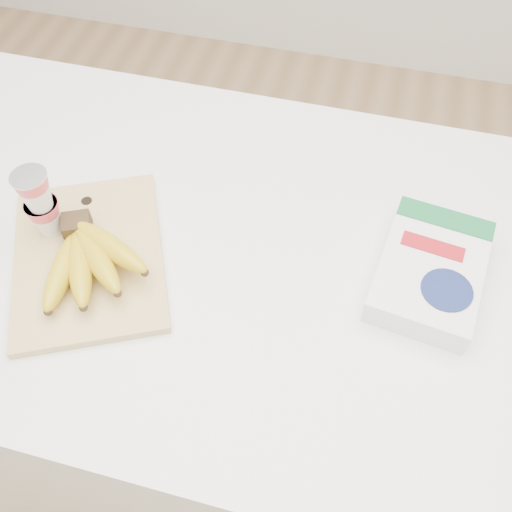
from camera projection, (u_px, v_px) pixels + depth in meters
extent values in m
plane|color=tan|center=(223.00, 425.00, 1.80)|extent=(4.00, 4.00, 0.00)
cube|color=white|center=(214.00, 358.00, 1.41)|extent=(1.27, 0.85, 0.95)
cube|color=tan|center=(89.00, 257.00, 0.99)|extent=(0.38, 0.42, 0.02)
cube|color=#382816|center=(77.00, 226.00, 0.99)|extent=(0.06, 0.06, 0.03)
ellipsoid|color=gold|center=(63.00, 269.00, 0.95)|extent=(0.07, 0.18, 0.05)
sphere|color=#382816|center=(48.00, 312.00, 0.90)|extent=(0.01, 0.01, 0.01)
ellipsoid|color=gold|center=(80.00, 266.00, 0.94)|extent=(0.12, 0.18, 0.05)
sphere|color=#382816|center=(83.00, 307.00, 0.89)|extent=(0.01, 0.01, 0.01)
ellipsoid|color=gold|center=(97.00, 258.00, 0.94)|extent=(0.16, 0.15, 0.05)
sphere|color=#382816|center=(118.00, 293.00, 0.90)|extent=(0.01, 0.01, 0.01)
ellipsoid|color=gold|center=(110.00, 247.00, 0.95)|extent=(0.18, 0.11, 0.05)
sphere|color=#382816|center=(145.00, 273.00, 0.92)|extent=(0.01, 0.01, 0.01)
cylinder|color=silver|center=(28.00, 176.00, 0.91)|extent=(0.06, 0.06, 0.00)
cube|color=white|center=(430.00, 271.00, 0.96)|extent=(0.20, 0.26, 0.05)
cube|color=#176734|center=(446.00, 218.00, 0.99)|extent=(0.17, 0.07, 0.00)
cylinder|color=navy|center=(447.00, 290.00, 0.90)|extent=(0.09, 0.09, 0.00)
cube|color=#AD131D|center=(433.00, 246.00, 0.95)|extent=(0.11, 0.04, 0.00)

